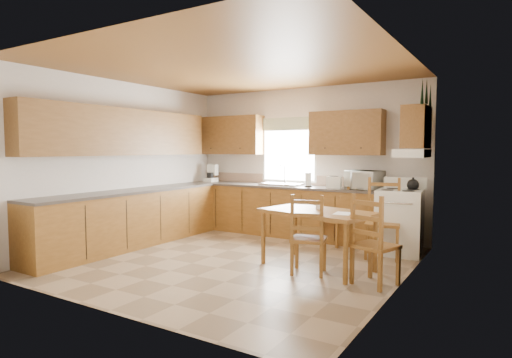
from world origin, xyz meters
The scene contains 35 objects.
floor centered at (0.00, 0.00, 0.00)m, with size 4.50×4.50×0.00m, color #8A7357.
ceiling centered at (0.00, 0.00, 2.70)m, with size 4.50×4.50×0.00m, color brown.
wall_left centered at (-2.25, 0.00, 1.35)m, with size 4.50×4.50×0.00m, color beige.
wall_right centered at (2.25, 0.00, 1.35)m, with size 4.50×4.50×0.00m, color beige.
wall_back centered at (0.00, 2.25, 1.35)m, with size 4.50×4.50×0.00m, color beige.
wall_front centered at (0.00, -2.25, 1.35)m, with size 4.50×4.50×0.00m, color beige.
lower_cab_back centered at (-0.38, 1.95, 0.44)m, with size 3.75×0.60×0.88m, color brown.
lower_cab_left centered at (-1.95, -0.15, 0.44)m, with size 0.60×3.60×0.88m, color brown.
counter_back centered at (-0.38, 1.95, 0.90)m, with size 3.75×0.63×0.04m, color #463E39.
counter_left centered at (-1.95, -0.15, 0.90)m, with size 0.63×3.60×0.04m, color #463E39.
backsplash centered at (-0.38, 2.24, 1.01)m, with size 3.75×0.01×0.18m, color #977861.
upper_cab_back_left centered at (-1.55, 2.08, 1.85)m, with size 1.41×0.33×0.75m, color brown.
upper_cab_back_right centered at (0.86, 2.08, 1.85)m, with size 1.25×0.33×0.75m, color brown.
upper_cab_left centered at (-2.08, -0.15, 1.85)m, with size 0.33×3.60×0.75m, color brown.
upper_cab_stove centered at (2.08, 1.65, 1.90)m, with size 0.33×0.62×0.62m, color brown.
range_hood centered at (2.03, 1.65, 1.52)m, with size 0.44×0.62×0.12m, color silver.
window_frame centered at (-0.30, 2.22, 1.55)m, with size 1.13×0.02×1.18m, color silver.
window_pane centered at (-0.30, 2.21, 1.55)m, with size 1.05×0.01×1.10m, color white.
window_valance centered at (-0.30, 2.19, 2.05)m, with size 1.19×0.01×0.24m, color #4F693E.
sink_basin centered at (-0.30, 1.95, 0.94)m, with size 0.75×0.45×0.04m, color silver.
pine_decal_a centered at (2.21, 1.33, 2.38)m, with size 0.22×0.22×0.36m, color black.
pine_decal_b centered at (2.21, 1.65, 2.42)m, with size 0.22×0.22×0.36m, color black.
pine_decal_c centered at (2.21, 1.97, 2.38)m, with size 0.22×0.22×0.36m, color black.
stove centered at (1.88, 1.63, 0.48)m, with size 0.64×0.66×0.95m, color silver.
coffeemaker centered at (-1.94, 1.95, 1.10)m, with size 0.21×0.25×0.36m, color silver.
paper_towel centered at (0.24, 1.91, 1.04)m, with size 0.11×0.11×0.25m, color white.
toaster centered at (0.73, 1.88, 1.02)m, with size 0.24×0.15×0.20m, color silver.
microwave centered at (1.24, 1.93, 1.08)m, with size 0.52×0.37×0.31m, color silver.
dining_table centered at (1.13, 0.27, 0.38)m, with size 1.44×0.82×0.77m, color brown.
chair_near_left centered at (1.14, -0.02, 0.51)m, with size 0.42×0.40×1.01m, color brown.
chair_near_right centered at (1.99, -0.05, 0.53)m, with size 0.44×0.42×1.06m, color brown.
chair_far_left centered at (0.81, 1.69, 0.48)m, with size 0.40×0.38×0.95m, color brown.
chair_far_right centered at (1.73, 1.25, 0.57)m, with size 0.48×0.46×1.15m, color brown.
table_paper centered at (1.51, 0.18, 0.77)m, with size 0.21×0.28×0.00m, color white.
table_card centered at (1.10, 0.37, 0.82)m, with size 0.08×0.02×0.11m, color white.
Camera 1 is at (3.36, -4.95, 1.58)m, focal length 30.00 mm.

